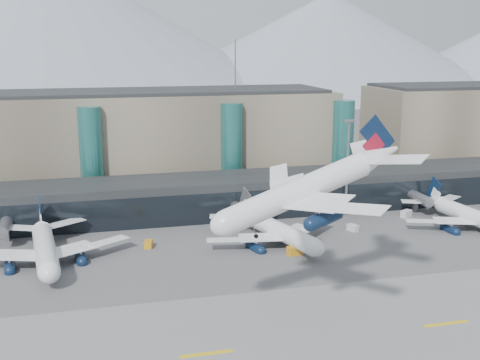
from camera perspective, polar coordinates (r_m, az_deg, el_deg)
name	(u,v)px	position (r m, az deg, el deg)	size (l,w,h in m)	color
ground	(300,299)	(110.58, 5.70, -11.19)	(900.00, 900.00, 0.00)	#515154
runway_strip	(332,338)	(98.02, 8.75, -14.59)	(400.00, 40.00, 0.04)	slate
runway_markings	(332,338)	(98.01, 8.75, -14.58)	(128.00, 1.00, 0.02)	gold
concourse	(228,195)	(161.47, -1.18, -1.45)	(170.00, 27.00, 10.00)	black
terminal_main	(124,142)	(187.36, -10.92, 3.59)	(130.00, 30.00, 31.00)	gray
terminal_east	(469,128)	(227.79, 20.89, 4.61)	(70.00, 30.00, 31.00)	gray
teal_towers	(164,154)	(172.74, -7.26, 2.46)	(116.40, 19.40, 46.00)	#276E6B
mountain_ridge	(154,41)	(477.46, -8.20, 12.88)	(910.00, 400.00, 110.00)	gray
lightmast_mid	(347,162)	(159.78, 10.16, 1.66)	(3.00, 1.20, 25.60)	slate
hero_jet	(315,180)	(97.75, 7.17, 0.02)	(36.47, 36.36, 11.82)	white
jet_parked_left	(44,239)	(133.97, -18.11, -5.31)	(37.70, 37.48, 12.21)	white
jet_parked_mid	(272,223)	(139.26, 3.08, -4.09)	(34.36, 35.88, 11.52)	white
jet_parked_right	(464,209)	(160.99, 20.45, -2.59)	(34.97, 34.61, 11.31)	white
veh_b	(148,244)	(137.38, -8.67, -6.03)	(2.77, 1.71, 1.60)	#C78717
veh_d	(406,214)	(164.88, 15.48, -3.09)	(3.17, 1.70, 1.81)	silver
veh_g	(353,228)	(150.05, 10.65, -4.47)	(2.71, 1.58, 1.58)	silver
veh_h	(295,250)	(131.97, 5.25, -6.66)	(3.42, 1.80, 1.89)	#C78717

